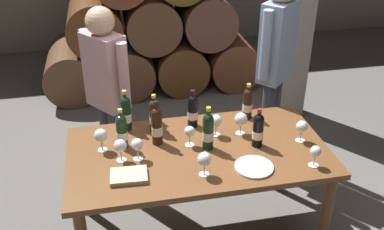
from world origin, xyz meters
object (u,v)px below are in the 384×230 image
wine_bottle_7 (154,115)px  wine_bottle_3 (208,131)px  wine_glass_6 (101,136)px  wine_glass_7 (302,127)px  wine_glass_1 (241,119)px  wine_glass_3 (137,145)px  wine_bottle_6 (122,131)px  sommelier_presenting (276,57)px  taster_seated_left (107,87)px  dining_table (198,161)px  wine_bottle_2 (258,130)px  wine_bottle_0 (248,103)px  wine_bottle_5 (126,113)px  wine_bottle_1 (157,126)px  wine_bottle_4 (193,111)px  tasting_notebook (129,176)px  wine_glass_0 (190,132)px  wine_glass_8 (120,146)px  wine_glass_2 (216,121)px  wine_glass_4 (204,160)px  wine_glass_5 (316,152)px  serving_plate (254,167)px

wine_bottle_7 → wine_bottle_3: bearing=-42.3°
wine_glass_6 → wine_glass_7: size_ratio=1.04×
wine_glass_1 → wine_glass_3: wine_glass_1 is taller
wine_bottle_6 → sommelier_presenting: bearing=25.7°
wine_bottle_7 → taster_seated_left: (-0.30, 0.43, 0.04)m
dining_table → wine_glass_3: wine_glass_3 is taller
wine_bottle_2 → sommelier_presenting: size_ratio=0.16×
dining_table → wine_glass_1: bearing=22.4°
wine_bottle_0 → wine_bottle_5: wine_bottle_5 is taller
wine_bottle_1 → wine_bottle_4: size_ratio=1.12×
wine_glass_7 → tasting_notebook: size_ratio=0.70×
wine_bottle_6 → wine_glass_0: (0.44, -0.07, -0.02)m
wine_bottle_3 → wine_glass_6: wine_bottle_3 is taller
wine_bottle_5 → wine_glass_3: (0.04, -0.38, -0.02)m
wine_bottle_3 → wine_glass_8: bearing=-176.8°
wine_bottle_3 → wine_bottle_5: wine_bottle_3 is taller
wine_glass_1 → wine_glass_7: size_ratio=1.06×
dining_table → wine_glass_7: wine_glass_7 is taller
wine_bottle_0 → wine_glass_3: size_ratio=1.81×
wine_glass_1 → wine_bottle_6: bearing=180.0°
wine_glass_1 → wine_glass_2: bearing=174.4°
wine_glass_1 → wine_bottle_2: bearing=-67.9°
wine_bottle_3 → wine_bottle_4: 0.30m
wine_bottle_2 → wine_bottle_5: (-0.83, 0.38, 0.01)m
wine_bottle_2 → wine_bottle_0: bearing=82.6°
wine_glass_6 → tasting_notebook: bearing=-65.8°
wine_glass_6 → taster_seated_left: bearing=83.8°
dining_table → wine_bottle_2: size_ratio=6.17×
wine_bottle_7 → sommelier_presenting: sommelier_presenting is taller
wine_glass_1 → wine_glass_4: size_ratio=1.02×
wine_glass_1 → wine_glass_3: 0.74m
wine_glass_3 → tasting_notebook: wine_glass_3 is taller
wine_glass_5 → wine_glass_7: wine_glass_7 is taller
wine_bottle_2 → taster_seated_left: 1.20m
wine_bottle_5 → sommelier_presenting: bearing=17.7°
wine_bottle_5 → wine_glass_7: size_ratio=1.97×
wine_glass_1 → wine_glass_2: 0.17m
wine_glass_0 → wine_glass_4: 0.33m
wine_glass_1 → wine_bottle_0: bearing=61.4°
wine_bottle_2 → wine_glass_1: size_ratio=1.69×
wine_bottle_6 → wine_glass_5: 1.23m
wine_bottle_3 → serving_plate: 0.38m
wine_glass_2 → sommelier_presenting: bearing=43.0°
wine_bottle_0 → wine_glass_8: (-0.94, -0.37, -0.01)m
wine_bottle_0 → wine_bottle_1: wine_bottle_1 is taller
wine_bottle_2 → wine_glass_2: wine_bottle_2 is taller
wine_bottle_7 → wine_glass_3: (-0.15, -0.32, -0.02)m
tasting_notebook → wine_bottle_2: bearing=15.0°
dining_table → wine_glass_4: 0.34m
wine_bottle_5 → serving_plate: bearing=-40.3°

